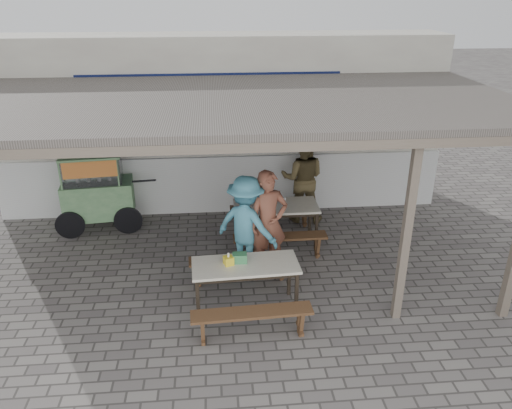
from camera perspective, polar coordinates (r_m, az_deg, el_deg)
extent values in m
plane|color=slate|center=(7.95, -3.00, -9.64)|extent=(60.00, 60.00, 0.00)
cube|color=beige|center=(10.56, -4.01, 9.40)|extent=(9.00, 1.20, 3.50)
cube|color=silver|center=(10.32, -3.74, 2.32)|extent=(9.00, 0.10, 1.20)
cube|color=#111D4F|center=(9.89, -5.15, 10.15)|extent=(5.00, 0.03, 1.60)
cube|color=#5E5851|center=(7.80, -3.75, 11.73)|extent=(9.00, 4.20, 0.12)
cube|color=#6B5B51|center=(5.84, -3.14, 6.53)|extent=(9.00, 0.12, 0.12)
cube|color=#6B5B51|center=(6.96, 16.81, -3.11)|extent=(0.11, 0.11, 2.70)
cube|color=beige|center=(8.97, 2.29, -0.19)|extent=(1.51, 0.72, 0.04)
cube|color=black|center=(8.99, 2.28, -0.54)|extent=(1.41, 0.62, 0.06)
cube|color=black|center=(8.80, -2.00, -3.38)|extent=(0.05, 0.05, 0.71)
cube|color=black|center=(8.98, 6.90, -2.99)|extent=(0.05, 0.05, 0.71)
cube|color=black|center=(9.34, -2.22, -1.70)|extent=(0.05, 0.05, 0.71)
cube|color=black|center=(9.50, 6.18, -1.36)|extent=(0.05, 0.05, 0.71)
cube|color=brown|center=(8.55, 2.78, -3.69)|extent=(1.61, 0.29, 0.04)
cube|color=brown|center=(8.60, -1.59, -5.21)|extent=(0.05, 0.28, 0.41)
cube|color=brown|center=(8.77, 7.01, -4.79)|extent=(0.05, 0.28, 0.41)
cube|color=brown|center=(9.64, 1.79, -0.34)|extent=(1.61, 0.29, 0.04)
cube|color=brown|center=(9.68, -2.07, -1.70)|extent=(0.05, 0.28, 0.41)
cube|color=brown|center=(9.83, 5.57, -1.38)|extent=(0.05, 0.28, 0.41)
cube|color=beige|center=(7.14, -1.22, -6.95)|extent=(1.55, 0.72, 0.04)
cube|color=black|center=(7.17, -1.21, -7.36)|extent=(1.44, 0.62, 0.06)
cube|color=black|center=(7.09, -6.65, -10.99)|extent=(0.05, 0.05, 0.71)
cube|color=black|center=(7.22, 4.65, -10.16)|extent=(0.05, 0.05, 0.71)
cube|color=black|center=(7.53, -6.78, -8.71)|extent=(0.05, 0.05, 0.71)
cube|color=black|center=(7.65, 3.82, -7.98)|extent=(0.05, 0.05, 0.71)
cube|color=brown|center=(6.72, -0.46, -12.25)|extent=(1.63, 0.36, 0.04)
cube|color=brown|center=(6.82, -6.12, -14.15)|extent=(0.06, 0.28, 0.41)
cube|color=brown|center=(6.95, 5.08, -13.26)|extent=(0.06, 0.28, 0.41)
cube|color=brown|center=(7.90, -1.81, -6.19)|extent=(1.63, 0.36, 0.04)
cube|color=brown|center=(7.99, -6.53, -7.88)|extent=(0.06, 0.28, 0.41)
cube|color=brown|center=(8.10, 2.88, -7.24)|extent=(0.06, 0.28, 0.41)
cube|color=#7AA970|center=(10.03, -17.52, 0.71)|extent=(1.36, 0.80, 0.67)
cube|color=#7AA970|center=(10.17, -17.28, -1.13)|extent=(1.31, 0.76, 0.05)
cylinder|color=black|center=(9.92, -20.48, -2.24)|extent=(0.54, 0.10, 0.54)
cylinder|color=black|center=(9.79, -14.39, -1.79)|extent=(0.54, 0.10, 0.54)
cube|color=silver|center=(9.83, -18.23, 3.90)|extent=(1.11, 0.68, 0.53)
cube|color=#7AA970|center=(9.75, -18.43, 5.36)|extent=(1.15, 0.72, 0.04)
cube|color=red|center=(9.51, -18.48, 3.80)|extent=(0.96, 0.12, 0.31)
cylinder|color=black|center=(9.86, -13.30, 2.60)|extent=(0.67, 0.11, 0.04)
imported|color=brown|center=(8.01, 1.41, -2.11)|extent=(0.71, 0.54, 1.75)
imported|color=brown|center=(9.84, 5.34, 2.99)|extent=(0.99, 0.85, 1.78)
imported|color=#4C9CB5|center=(8.04, -1.09, -2.37)|extent=(1.24, 1.12, 1.66)
cube|color=yellow|center=(7.09, -3.16, -6.42)|extent=(0.16, 0.16, 0.13)
cube|color=#387E4C|center=(7.14, -1.87, -6.12)|extent=(0.21, 0.14, 0.14)
cylinder|color=beige|center=(9.10, 3.23, 0.60)|extent=(0.07, 0.07, 0.08)
imported|color=white|center=(9.02, 1.62, 0.28)|extent=(0.22, 0.22, 0.04)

